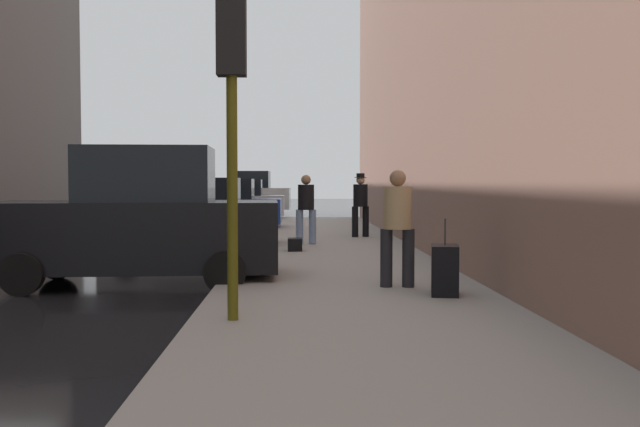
{
  "coord_description": "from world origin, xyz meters",
  "views": [
    {
      "loc": [
        5.2,
        -11.01,
        1.69
      ],
      "look_at": [
        5.7,
        3.68,
        1.03
      ],
      "focal_mm": 40.0,
      "sensor_mm": 36.0,
      "label": 1
    }
  ],
  "objects_px": {
    "pedestrian_in_tan_coat": "(398,222)",
    "parked_gray_coupe": "(193,216)",
    "parked_blue_sedan": "(221,206)",
    "traffic_light": "(232,84)",
    "duffel_bag": "(295,245)",
    "parked_silver_sedan": "(236,202)",
    "parked_white_van": "(247,194)",
    "fire_hydrant": "(265,230)",
    "pedestrian_with_fedora": "(360,202)",
    "parked_black_suv": "(138,222)",
    "rolling_suitcase": "(445,270)",
    "pedestrian_in_jeans": "(306,205)"
  },
  "relations": [
    {
      "from": "parked_blue_sedan",
      "to": "parked_black_suv",
      "type": "bearing_deg",
      "value": -90.0
    },
    {
      "from": "parked_black_suv",
      "to": "parked_white_van",
      "type": "height_order",
      "value": "same"
    },
    {
      "from": "pedestrian_in_tan_coat",
      "to": "parked_black_suv",
      "type": "bearing_deg",
      "value": 162.3
    },
    {
      "from": "fire_hydrant",
      "to": "pedestrian_in_tan_coat",
      "type": "height_order",
      "value": "pedestrian_in_tan_coat"
    },
    {
      "from": "parked_gray_coupe",
      "to": "pedestrian_in_jeans",
      "type": "xyz_separation_m",
      "value": [
        2.81,
        -0.2,
        0.26
      ]
    },
    {
      "from": "pedestrian_in_tan_coat",
      "to": "duffel_bag",
      "type": "height_order",
      "value": "pedestrian_in_tan_coat"
    },
    {
      "from": "rolling_suitcase",
      "to": "duffel_bag",
      "type": "distance_m",
      "value": 6.61
    },
    {
      "from": "parked_blue_sedan",
      "to": "fire_hydrant",
      "type": "relative_size",
      "value": 5.98
    },
    {
      "from": "parked_black_suv",
      "to": "fire_hydrant",
      "type": "bearing_deg",
      "value": 73.26
    },
    {
      "from": "parked_black_suv",
      "to": "pedestrian_in_jeans",
      "type": "relative_size",
      "value": 2.73
    },
    {
      "from": "pedestrian_in_jeans",
      "to": "duffel_bag",
      "type": "height_order",
      "value": "pedestrian_in_jeans"
    },
    {
      "from": "parked_blue_sedan",
      "to": "parked_white_van",
      "type": "relative_size",
      "value": 0.9
    },
    {
      "from": "parked_gray_coupe",
      "to": "traffic_light",
      "type": "relative_size",
      "value": 1.18
    },
    {
      "from": "parked_white_van",
      "to": "traffic_light",
      "type": "height_order",
      "value": "traffic_light"
    },
    {
      "from": "pedestrian_with_fedora",
      "to": "pedestrian_in_tan_coat",
      "type": "bearing_deg",
      "value": -91.95
    },
    {
      "from": "parked_black_suv",
      "to": "pedestrian_with_fedora",
      "type": "distance_m",
      "value": 9.3
    },
    {
      "from": "parked_blue_sedan",
      "to": "pedestrian_with_fedora",
      "type": "relative_size",
      "value": 2.37
    },
    {
      "from": "parked_black_suv",
      "to": "duffel_bag",
      "type": "bearing_deg",
      "value": 59.1
    },
    {
      "from": "parked_black_suv",
      "to": "parked_gray_coupe",
      "type": "height_order",
      "value": "parked_black_suv"
    },
    {
      "from": "parked_white_van",
      "to": "parked_silver_sedan",
      "type": "bearing_deg",
      "value": -90.0
    },
    {
      "from": "parked_silver_sedan",
      "to": "pedestrian_in_tan_coat",
      "type": "xyz_separation_m",
      "value": [
        4.04,
        -20.22,
        0.26
      ]
    },
    {
      "from": "rolling_suitcase",
      "to": "pedestrian_in_jeans",
      "type": "bearing_deg",
      "value": 102.41
    },
    {
      "from": "parked_white_van",
      "to": "pedestrian_in_jeans",
      "type": "bearing_deg",
      "value": -81.88
    },
    {
      "from": "parked_blue_sedan",
      "to": "duffel_bag",
      "type": "height_order",
      "value": "parked_blue_sedan"
    },
    {
      "from": "traffic_light",
      "to": "rolling_suitcase",
      "type": "bearing_deg",
      "value": 31.22
    },
    {
      "from": "parked_blue_sedan",
      "to": "pedestrian_with_fedora",
      "type": "xyz_separation_m",
      "value": [
        4.36,
        -4.56,
        0.29
      ]
    },
    {
      "from": "parked_gray_coupe",
      "to": "duffel_bag",
      "type": "distance_m",
      "value": 3.24
    },
    {
      "from": "fire_hydrant",
      "to": "parked_silver_sedan",
      "type": "bearing_deg",
      "value": 97.94
    },
    {
      "from": "pedestrian_in_tan_coat",
      "to": "parked_gray_coupe",
      "type": "bearing_deg",
      "value": 118.4
    },
    {
      "from": "fire_hydrant",
      "to": "pedestrian_in_jeans",
      "type": "relative_size",
      "value": 0.41
    },
    {
      "from": "parked_silver_sedan",
      "to": "parked_white_van",
      "type": "relative_size",
      "value": 0.9
    },
    {
      "from": "parked_white_van",
      "to": "pedestrian_in_tan_coat",
      "type": "bearing_deg",
      "value": -81.49
    },
    {
      "from": "parked_white_van",
      "to": "pedestrian_with_fedora",
      "type": "height_order",
      "value": "parked_white_van"
    },
    {
      "from": "parked_gray_coupe",
      "to": "pedestrian_with_fedora",
      "type": "relative_size",
      "value": 2.4
    },
    {
      "from": "parked_black_suv",
      "to": "rolling_suitcase",
      "type": "bearing_deg",
      "value": -24.07
    },
    {
      "from": "rolling_suitcase",
      "to": "pedestrian_with_fedora",
      "type": "bearing_deg",
      "value": 91.2
    },
    {
      "from": "traffic_light",
      "to": "pedestrian_in_jeans",
      "type": "height_order",
      "value": "traffic_light"
    },
    {
      "from": "pedestrian_in_tan_coat",
      "to": "parked_blue_sedan",
      "type": "bearing_deg",
      "value": 106.04
    },
    {
      "from": "pedestrian_in_tan_coat",
      "to": "duffel_bag",
      "type": "relative_size",
      "value": 3.89
    },
    {
      "from": "parked_silver_sedan",
      "to": "parked_white_van",
      "type": "height_order",
      "value": "parked_white_van"
    },
    {
      "from": "parked_silver_sedan",
      "to": "parked_gray_coupe",
      "type": "bearing_deg",
      "value": -90.0
    },
    {
      "from": "fire_hydrant",
      "to": "pedestrian_in_jeans",
      "type": "height_order",
      "value": "pedestrian_in_jeans"
    },
    {
      "from": "rolling_suitcase",
      "to": "fire_hydrant",
      "type": "bearing_deg",
      "value": 109.04
    },
    {
      "from": "pedestrian_in_jeans",
      "to": "rolling_suitcase",
      "type": "distance_m",
      "value": 8.25
    },
    {
      "from": "duffel_bag",
      "to": "parked_black_suv",
      "type": "bearing_deg",
      "value": -120.9
    },
    {
      "from": "duffel_bag",
      "to": "pedestrian_in_tan_coat",
      "type": "bearing_deg",
      "value": -74.81
    },
    {
      "from": "fire_hydrant",
      "to": "parked_white_van",
      "type": "bearing_deg",
      "value": 95.23
    },
    {
      "from": "parked_blue_sedan",
      "to": "traffic_light",
      "type": "bearing_deg",
      "value": -83.58
    },
    {
      "from": "fire_hydrant",
      "to": "pedestrian_with_fedora",
      "type": "relative_size",
      "value": 0.4
    },
    {
      "from": "parked_gray_coupe",
      "to": "duffel_bag",
      "type": "xyz_separation_m",
      "value": [
        2.54,
        -1.94,
        -0.56
      ]
    }
  ]
}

